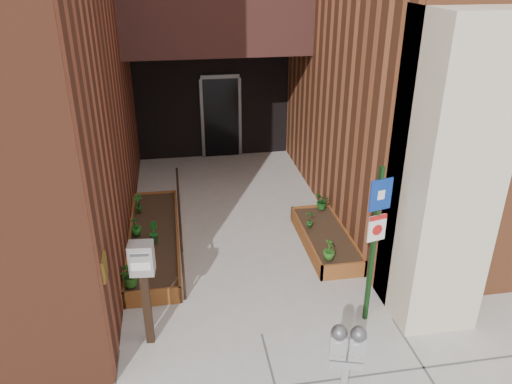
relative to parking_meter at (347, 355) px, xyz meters
name	(u,v)px	position (x,y,z in m)	size (l,w,h in m)	color
ground	(262,334)	(-0.54, 1.86, -1.25)	(80.00, 80.00, 0.00)	#9E9991
planter_left	(154,240)	(-2.09, 4.56, -1.12)	(0.90, 3.60, 0.30)	brown
planter_right	(325,239)	(1.06, 4.06, -1.12)	(0.80, 2.20, 0.30)	brown
handrail	(179,210)	(-1.59, 4.51, -0.50)	(0.04, 3.34, 0.90)	black
parking_meter	(347,355)	(0.00, 0.00, 0.00)	(0.38, 0.22, 1.62)	#B7B7BA
sign_post	(376,231)	(1.05, 1.93, 0.27)	(0.33, 0.12, 2.47)	black
payment_dropbox	(143,273)	(-2.11, 1.98, -0.10)	(0.34, 0.27, 1.60)	black
shrub_left_a	(131,274)	(-2.39, 2.96, -0.74)	(0.37, 0.37, 0.41)	#214F16
shrub_left_b	(153,232)	(-2.08, 4.24, -0.76)	(0.21, 0.21, 0.38)	#18561B
shrub_left_c	(136,226)	(-2.39, 4.53, -0.77)	(0.20, 0.20, 0.36)	#1B611C
shrub_left_d	(138,203)	(-2.39, 5.44, -0.76)	(0.20, 0.20, 0.38)	#1B5919
shrub_right_a	(329,250)	(0.84, 3.16, -0.77)	(0.21, 0.21, 0.37)	#265719
shrub_right_b	(310,219)	(0.81, 4.26, -0.77)	(0.19, 0.19, 0.36)	#1A5317
shrub_right_c	(322,202)	(1.25, 4.96, -0.78)	(0.30, 0.30, 0.34)	#165018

